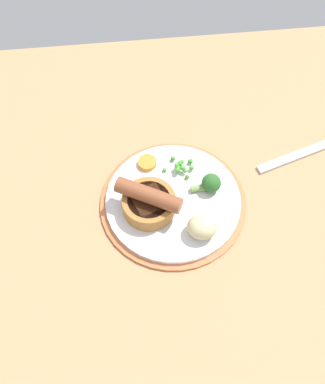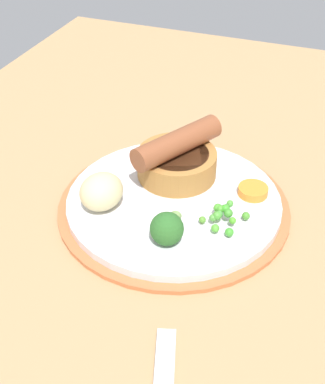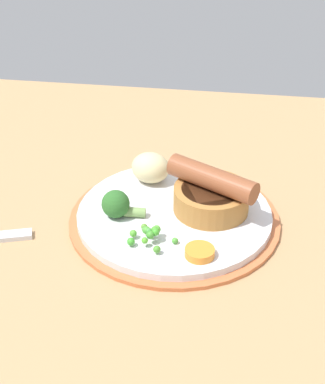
{
  "view_description": "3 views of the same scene",
  "coord_description": "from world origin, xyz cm",
  "px_view_note": "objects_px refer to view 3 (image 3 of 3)",
  "views": [
    {
      "loc": [
        10.67,
        47.06,
        84.15
      ],
      "look_at": [
        5.71,
        0.04,
        5.77
      ],
      "focal_mm": 50.0,
      "sensor_mm": 36.0,
      "label": 1
    },
    {
      "loc": [
        -39.48,
        -14.12,
        40.45
      ],
      "look_at": [
        2.3,
        1.71,
        6.25
      ],
      "focal_mm": 50.0,
      "sensor_mm": 36.0,
      "label": 2
    },
    {
      "loc": [
        11.5,
        -61.92,
        48.37
      ],
      "look_at": [
        2.34,
        2.22,
        6.37
      ],
      "focal_mm": 60.0,
      "sensor_mm": 36.0,
      "label": 3
    }
  ],
  "objects_px": {
    "dinner_plate": "(174,218)",
    "potato_chunk_0": "(149,168)",
    "broccoli_floret_near": "(117,205)",
    "sausage_pudding": "(211,194)",
    "carrot_slice_4": "(200,252)",
    "pea_pile": "(149,235)"
  },
  "relations": [
    {
      "from": "dinner_plate",
      "to": "potato_chunk_0",
      "type": "distance_m",
      "value": 0.08
    },
    {
      "from": "potato_chunk_0",
      "to": "broccoli_floret_near",
      "type": "bearing_deg",
      "value": -106.44
    },
    {
      "from": "dinner_plate",
      "to": "sausage_pudding",
      "type": "distance_m",
      "value": 0.05
    },
    {
      "from": "sausage_pudding",
      "to": "carrot_slice_4",
      "type": "distance_m",
      "value": 0.09
    },
    {
      "from": "potato_chunk_0",
      "to": "pea_pile",
      "type": "bearing_deg",
      "value": -80.94
    },
    {
      "from": "pea_pile",
      "to": "broccoli_floret_near",
      "type": "height_order",
      "value": "broccoli_floret_near"
    },
    {
      "from": "dinner_plate",
      "to": "broccoli_floret_near",
      "type": "height_order",
      "value": "broccoli_floret_near"
    },
    {
      "from": "sausage_pudding",
      "to": "potato_chunk_0",
      "type": "relative_size",
      "value": 2.27
    },
    {
      "from": "potato_chunk_0",
      "to": "dinner_plate",
      "type": "bearing_deg",
      "value": -58.37
    },
    {
      "from": "dinner_plate",
      "to": "carrot_slice_4",
      "type": "relative_size",
      "value": 7.72
    },
    {
      "from": "sausage_pudding",
      "to": "potato_chunk_0",
      "type": "bearing_deg",
      "value": -4.62
    },
    {
      "from": "dinner_plate",
      "to": "pea_pile",
      "type": "bearing_deg",
      "value": -108.64
    },
    {
      "from": "pea_pile",
      "to": "sausage_pudding",
      "type": "bearing_deg",
      "value": 49.18
    },
    {
      "from": "broccoli_floret_near",
      "to": "carrot_slice_4",
      "type": "height_order",
      "value": "broccoli_floret_near"
    },
    {
      "from": "pea_pile",
      "to": "carrot_slice_4",
      "type": "bearing_deg",
      "value": -16.5
    },
    {
      "from": "sausage_pudding",
      "to": "carrot_slice_4",
      "type": "height_order",
      "value": "sausage_pudding"
    },
    {
      "from": "broccoli_floret_near",
      "to": "carrot_slice_4",
      "type": "bearing_deg",
      "value": 144.98
    },
    {
      "from": "sausage_pudding",
      "to": "carrot_slice_4",
      "type": "bearing_deg",
      "value": 115.41
    },
    {
      "from": "carrot_slice_4",
      "to": "potato_chunk_0",
      "type": "bearing_deg",
      "value": 118.42
    },
    {
      "from": "broccoli_floret_near",
      "to": "sausage_pudding",
      "type": "bearing_deg",
      "value": -169.29
    },
    {
      "from": "carrot_slice_4",
      "to": "pea_pile",
      "type": "bearing_deg",
      "value": 163.5
    },
    {
      "from": "sausage_pudding",
      "to": "carrot_slice_4",
      "type": "xyz_separation_m",
      "value": [
        -0.01,
        -0.09,
        -0.02
      ]
    }
  ]
}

